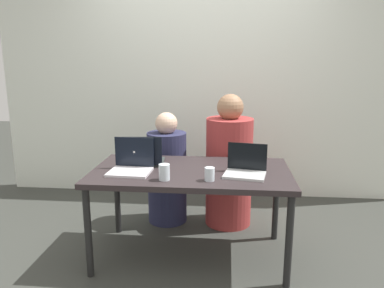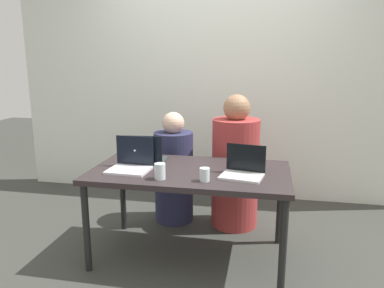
{
  "view_description": "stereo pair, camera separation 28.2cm",
  "coord_description": "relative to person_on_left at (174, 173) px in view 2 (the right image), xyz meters",
  "views": [
    {
      "loc": [
        0.26,
        -2.66,
        1.51
      ],
      "look_at": [
        0.0,
        0.08,
        0.88
      ],
      "focal_mm": 35.0,
      "sensor_mm": 36.0,
      "label": 1
    },
    {
      "loc": [
        0.54,
        -2.62,
        1.51
      ],
      "look_at": [
        0.0,
        0.08,
        0.88
      ],
      "focal_mm": 35.0,
      "sensor_mm": 36.0,
      "label": 2
    }
  ],
  "objects": [
    {
      "name": "desk",
      "position": [
        0.29,
        -0.64,
        0.18
      ],
      "size": [
        1.47,
        0.8,
        0.7
      ],
      "color": "#2C2425",
      "rests_on": "ground"
    },
    {
      "name": "person_on_right",
      "position": [
        0.57,
        0.0,
        0.08
      ],
      "size": [
        0.43,
        0.43,
        1.21
      ],
      "rotation": [
        0.0,
        0.0,
        3.16
      ],
      "color": "#A33433",
      "rests_on": "ground"
    },
    {
      "name": "water_glass_right",
      "position": [
        0.44,
        -0.88,
        0.28
      ],
      "size": [
        0.07,
        0.07,
        0.09
      ],
      "color": "silver",
      "rests_on": "desk"
    },
    {
      "name": "back_wall",
      "position": [
        0.29,
        0.81,
        0.77
      ],
      "size": [
        4.5,
        0.1,
        2.47
      ],
      "primitive_type": "cube",
      "color": "silver",
      "rests_on": "ground"
    },
    {
      "name": "water_glass_left",
      "position": [
        0.13,
        -0.89,
        0.29
      ],
      "size": [
        0.08,
        0.08,
        0.11
      ],
      "color": "silver",
      "rests_on": "desk"
    },
    {
      "name": "person_on_left",
      "position": [
        0.0,
        0.0,
        0.0
      ],
      "size": [
        0.37,
        0.37,
        1.04
      ],
      "rotation": [
        0.0,
        0.0,
        3.16
      ],
      "color": "#282A4B",
      "rests_on": "ground"
    },
    {
      "name": "ground_plane",
      "position": [
        0.29,
        -0.64,
        -0.46
      ],
      "size": [
        12.0,
        12.0,
        0.0
      ],
      "primitive_type": "plane",
      "color": "#373934"
    },
    {
      "name": "laptop_front_left",
      "position": [
        -0.14,
        -0.72,
        0.29
      ],
      "size": [
        0.31,
        0.29,
        0.24
      ],
      "rotation": [
        0.0,
        0.0,
        -0.05
      ],
      "color": "silver",
      "rests_on": "desk"
    },
    {
      "name": "laptop_front_right",
      "position": [
        0.69,
        -0.72,
        0.29
      ],
      "size": [
        0.32,
        0.27,
        0.21
      ],
      "rotation": [
        0.0,
        0.0,
        -0.18
      ],
      "color": "silver",
      "rests_on": "desk"
    },
    {
      "name": "laptop_back_left",
      "position": [
        -0.1,
        -0.53,
        0.29
      ],
      "size": [
        0.32,
        0.29,
        0.24
      ],
      "rotation": [
        0.0,
        0.0,
        3.22
      ],
      "color": "#333B3A",
      "rests_on": "desk"
    }
  ]
}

